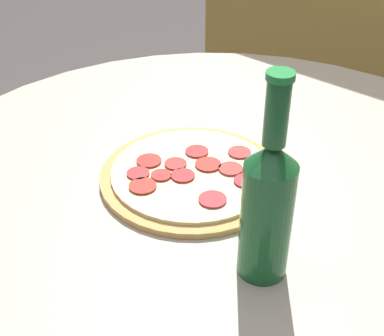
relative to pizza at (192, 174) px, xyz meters
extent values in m
cylinder|color=#B2A893|center=(0.05, 0.02, -0.02)|extent=(1.09, 1.09, 0.02)
cylinder|color=tan|center=(0.00, 0.00, 0.00)|extent=(0.29, 0.29, 0.01)
cylinder|color=beige|center=(0.00, 0.00, 0.00)|extent=(0.26, 0.26, 0.01)
cylinder|color=maroon|center=(0.08, 0.03, 0.01)|extent=(0.04, 0.04, 0.00)
cylinder|color=maroon|center=(-0.07, -0.03, 0.01)|extent=(0.04, 0.04, 0.00)
cylinder|color=#9F2D29|center=(0.03, 0.09, 0.01)|extent=(0.04, 0.04, 0.00)
cylinder|color=#A9262A|center=(0.07, -0.04, 0.01)|extent=(0.04, 0.04, 0.00)
cylinder|color=#A2251C|center=(0.01, 0.03, 0.01)|extent=(0.04, 0.04, 0.00)
cylinder|color=#A62626|center=(-0.06, -0.06, 0.01)|extent=(0.04, 0.04, 0.00)
cylinder|color=maroon|center=(-0.03, -0.08, 0.01)|extent=(0.04, 0.04, 0.00)
cylinder|color=#A92225|center=(0.00, -0.02, 0.01)|extent=(0.04, 0.04, 0.00)
cylinder|color=#A72424|center=(-0.03, 0.04, 0.01)|extent=(0.04, 0.04, 0.00)
cylinder|color=maroon|center=(0.04, 0.04, 0.01)|extent=(0.04, 0.04, 0.00)
cylinder|color=maroon|center=(-0.03, -0.01, 0.01)|extent=(0.04, 0.04, 0.00)
cylinder|color=#A12621|center=(-0.02, -0.04, 0.01)|extent=(0.03, 0.03, 0.00)
cylinder|color=#195628|center=(0.20, -0.09, 0.07)|extent=(0.06, 0.06, 0.16)
cone|color=#195628|center=(0.20, -0.09, 0.17)|extent=(0.06, 0.06, 0.03)
cylinder|color=#195628|center=(0.20, -0.09, 0.22)|extent=(0.03, 0.03, 0.08)
cylinder|color=#1E8438|center=(0.20, -0.09, 0.26)|extent=(0.03, 0.03, 0.01)
camera|label=1|loc=(0.46, -0.52, 0.48)|focal=50.00mm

